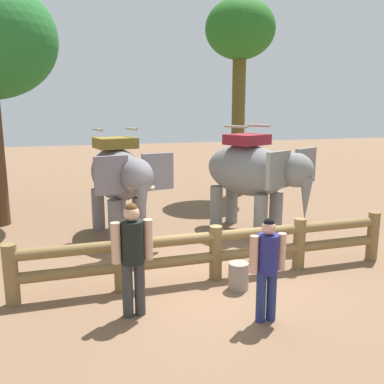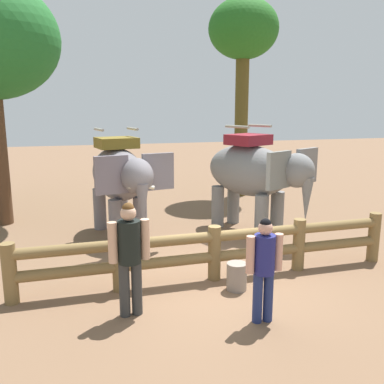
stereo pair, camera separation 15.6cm
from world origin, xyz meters
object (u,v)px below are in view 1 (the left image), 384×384
Objects in this scene: elephant_near_left at (119,177)px; feed_bucket at (238,276)px; log_fence at (216,249)px; tree_far_left at (240,37)px; elephant_center at (252,173)px; tourist_woman_in_black at (267,263)px; tourist_man_in_blue at (133,252)px.

elephant_near_left is 6.54× the size of feed_bucket.
tree_far_left is at bearing 64.02° from log_fence.
elephant_center is at bearing -108.49° from tree_far_left.
tourist_woman_in_black reaches higher than log_fence.
tree_far_left is (1.49, 4.46, 4.04)m from elephant_center.
log_fence is 1.74m from tourist_woman_in_black.
log_fence is at bearing 96.49° from tourist_woman_in_black.
elephant_center is at bearing 67.79° from tourist_woman_in_black.
tourist_woman_in_black is 2.05m from tourist_man_in_blue.
feed_bucket is at bearing 87.65° from tourist_woman_in_black.
tourist_man_in_blue is (-1.90, 0.76, 0.11)m from tourist_woman_in_black.
elephant_near_left reaches higher than tourist_man_in_blue.
elephant_near_left is 1.99× the size of tourist_woman_in_black.
tourist_woman_in_black is 0.90× the size of tourist_man_in_blue.
elephant_center reaches higher than log_fence.
tourist_woman_in_black is at bearing -110.34° from tree_far_left.
elephant_center reaches higher than tourist_woman_in_black.
tourist_man_in_blue is 0.26× the size of tree_far_left.
elephant_near_left is 7.44m from tree_far_left.
tree_far_left is (3.25, 8.77, 4.66)m from tourist_woman_in_black.
log_fence is 14.90× the size of feed_bucket.
elephant_center is (3.33, -0.53, 0.03)m from elephant_near_left.
elephant_center is 4.69m from tourist_woman_in_black.
tourist_woman_in_black is at bearing -112.21° from elephant_center.
elephant_near_left is 4.22m from feed_bucket.
log_fence is 2.25× the size of elephant_center.
tree_far_left is (5.15, 8.01, 4.55)m from tourist_man_in_blue.
tree_far_left is at bearing 39.16° from elephant_near_left.
elephant_near_left is 1.78× the size of tourist_man_in_blue.
log_fence is 4.06× the size of tourist_man_in_blue.
feed_bucket is (0.24, -0.54, -0.36)m from log_fence.
tourist_woman_in_black is 0.24× the size of tree_far_left.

